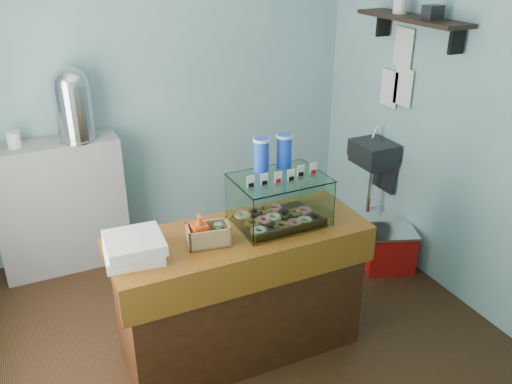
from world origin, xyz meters
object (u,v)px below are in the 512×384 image
display_case (277,197)px  coffee_urn (73,102)px  red_cooler (389,249)px  counter (241,292)px

display_case → coffee_urn: size_ratio=1.00×
coffee_urn → red_cooler: 2.78m
counter → coffee_urn: coffee_urn is taller
red_cooler → counter: bearing=-144.9°
coffee_urn → red_cooler: bearing=-27.9°
coffee_urn → display_case: bearing=-57.2°
counter → display_case: 0.67m
counter → coffee_urn: size_ratio=2.80×
display_case → counter: bearing=-171.4°
red_cooler → display_case: bearing=-143.9°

